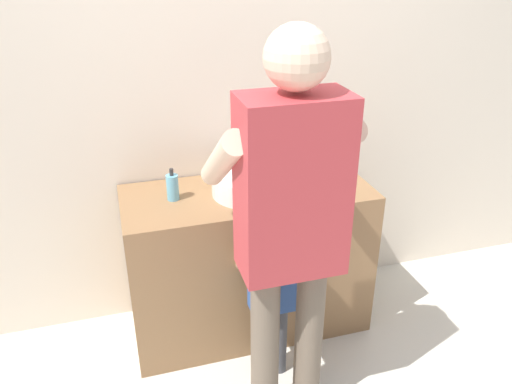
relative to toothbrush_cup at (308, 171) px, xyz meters
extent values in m
plane|color=silver|center=(-0.35, -0.34, -0.89)|extent=(14.00, 14.00, 0.00)
cube|color=beige|center=(-0.35, 0.28, 0.46)|extent=(4.40, 0.08, 2.70)
cube|color=olive|center=(-0.35, -0.04, -0.47)|extent=(1.28, 0.54, 0.84)
cylinder|color=white|center=(-0.35, -0.06, 0.00)|extent=(0.37, 0.37, 0.11)
cylinder|color=silver|center=(-0.35, -0.06, 0.01)|extent=(0.31, 0.31, 0.09)
cylinder|color=#B7BABF|center=(-0.35, 0.18, 0.04)|extent=(0.03, 0.03, 0.18)
cylinder|color=#B7BABF|center=(-0.35, 0.12, 0.12)|extent=(0.02, 0.12, 0.02)
cylinder|color=#B7BABF|center=(-0.42, 0.18, -0.03)|extent=(0.04, 0.04, 0.05)
cylinder|color=#B7BABF|center=(-0.28, 0.18, -0.03)|extent=(0.04, 0.04, 0.05)
cylinder|color=silver|center=(0.00, 0.00, -0.01)|extent=(0.07, 0.07, 0.09)
cylinder|color=green|center=(-0.01, -0.01, 0.05)|extent=(0.03, 0.02, 0.17)
cube|color=white|center=(-0.01, -0.01, 0.14)|extent=(0.01, 0.02, 0.02)
cylinder|color=blue|center=(0.00, -0.01, 0.05)|extent=(0.03, 0.02, 0.17)
cube|color=white|center=(0.00, -0.01, 0.14)|extent=(0.01, 0.02, 0.02)
cylinder|color=#66B2D1|center=(-0.72, -0.02, 0.01)|extent=(0.06, 0.06, 0.13)
cylinder|color=#2D2D2D|center=(-0.72, -0.02, 0.09)|extent=(0.02, 0.02, 0.04)
cylinder|color=#47474C|center=(-0.40, -0.45, -0.69)|extent=(0.06, 0.06, 0.41)
cylinder|color=#47474C|center=(-0.29, -0.45, -0.69)|extent=(0.06, 0.06, 0.41)
cube|color=#33569E|center=(-0.35, -0.45, -0.30)|extent=(0.21, 0.12, 0.36)
sphere|color=#A87A5B|center=(-0.35, -0.45, -0.06)|extent=(0.12, 0.12, 0.12)
cylinder|color=#A87A5B|center=(-0.46, -0.36, -0.27)|extent=(0.05, 0.25, 0.20)
cylinder|color=#A87A5B|center=(-0.23, -0.36, -0.27)|extent=(0.05, 0.25, 0.20)
cylinder|color=#6B5B4C|center=(-0.46, -0.70, -0.49)|extent=(0.12, 0.12, 0.81)
cylinder|color=#6B5B4C|center=(-0.25, -0.70, -0.49)|extent=(0.12, 0.12, 0.81)
cube|color=#B7383D|center=(-0.35, -0.70, 0.27)|extent=(0.41, 0.23, 0.71)
sphere|color=beige|center=(-0.35, -0.70, 0.75)|extent=(0.23, 0.23, 0.23)
cylinder|color=beige|center=(-0.58, -0.51, 0.33)|extent=(0.10, 0.49, 0.38)
cylinder|color=beige|center=(-0.13, -0.51, 0.33)|extent=(0.10, 0.49, 0.38)
cylinder|color=blue|center=(-0.13, -0.33, 0.15)|extent=(0.01, 0.14, 0.03)
cube|color=white|center=(-0.13, -0.25, 0.16)|extent=(0.01, 0.02, 0.02)
camera|label=1|loc=(-0.97, -2.30, 1.08)|focal=35.71mm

